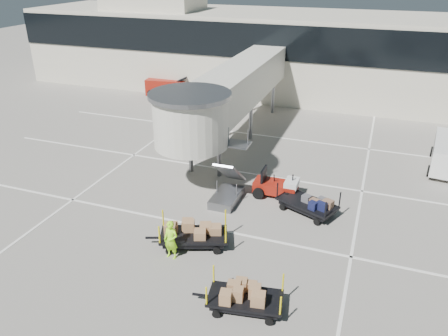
{
  "coord_description": "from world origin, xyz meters",
  "views": [
    {
      "loc": [
        6.12,
        -16.01,
        12.81
      ],
      "look_at": [
        -1.66,
        5.27,
        2.0
      ],
      "focal_mm": 35.0,
      "sensor_mm": 36.0,
      "label": 1
    }
  ],
  "objects_px": {
    "box_cart_far": "(193,235)",
    "belt_loader": "(167,87)",
    "baggage_tug": "(277,187)",
    "box_cart_near": "(244,297)",
    "suitcase_cart": "(307,203)",
    "ground_worker": "(171,240)"
  },
  "relations": [
    {
      "from": "baggage_tug",
      "to": "box_cart_far",
      "type": "bearing_deg",
      "value": -112.77
    },
    {
      "from": "belt_loader",
      "to": "baggage_tug",
      "type": "bearing_deg",
      "value": -56.26
    },
    {
      "from": "baggage_tug",
      "to": "ground_worker",
      "type": "distance_m",
      "value": 8.24
    },
    {
      "from": "suitcase_cart",
      "to": "belt_loader",
      "type": "relative_size",
      "value": 0.86
    },
    {
      "from": "box_cart_near",
      "to": "belt_loader",
      "type": "relative_size",
      "value": 0.81
    },
    {
      "from": "box_cart_near",
      "to": "belt_loader",
      "type": "xyz_separation_m",
      "value": [
        -17.09,
        26.98,
        0.23
      ]
    },
    {
      "from": "baggage_tug",
      "to": "box_cart_near",
      "type": "bearing_deg",
      "value": -83.92
    },
    {
      "from": "box_cart_near",
      "to": "ground_worker",
      "type": "relative_size",
      "value": 1.91
    },
    {
      "from": "suitcase_cart",
      "to": "ground_worker",
      "type": "height_order",
      "value": "ground_worker"
    },
    {
      "from": "box_cart_far",
      "to": "ground_worker",
      "type": "distance_m",
      "value": 1.4
    },
    {
      "from": "ground_worker",
      "to": "belt_loader",
      "type": "height_order",
      "value": "belt_loader"
    },
    {
      "from": "baggage_tug",
      "to": "suitcase_cart",
      "type": "xyz_separation_m",
      "value": [
        2.06,
        -1.2,
        -0.04
      ]
    },
    {
      "from": "box_cart_far",
      "to": "ground_worker",
      "type": "relative_size",
      "value": 2.07
    },
    {
      "from": "baggage_tug",
      "to": "box_cart_far",
      "type": "height_order",
      "value": "baggage_tug"
    },
    {
      "from": "suitcase_cart",
      "to": "belt_loader",
      "type": "bearing_deg",
      "value": 157.62
    },
    {
      "from": "suitcase_cart",
      "to": "box_cart_near",
      "type": "relative_size",
      "value": 1.06
    },
    {
      "from": "baggage_tug",
      "to": "ground_worker",
      "type": "xyz_separation_m",
      "value": [
        -3.22,
        -7.58,
        0.37
      ]
    },
    {
      "from": "box_cart_near",
      "to": "ground_worker",
      "type": "height_order",
      "value": "ground_worker"
    },
    {
      "from": "baggage_tug",
      "to": "belt_loader",
      "type": "distance_m",
      "value": 23.64
    },
    {
      "from": "suitcase_cart",
      "to": "ground_worker",
      "type": "distance_m",
      "value": 8.29
    },
    {
      "from": "box_cart_far",
      "to": "suitcase_cart",
      "type": "bearing_deg",
      "value": 27.24
    },
    {
      "from": "box_cart_far",
      "to": "belt_loader",
      "type": "height_order",
      "value": "belt_loader"
    }
  ]
}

